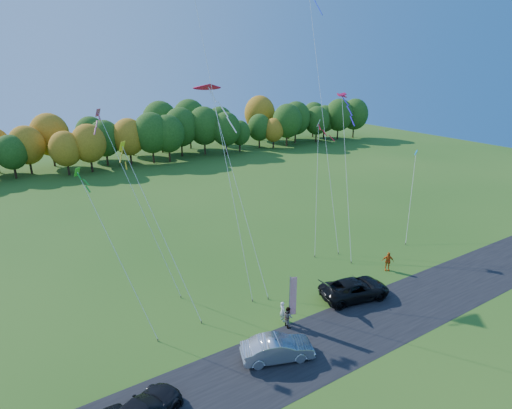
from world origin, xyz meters
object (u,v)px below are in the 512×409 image
black_suv (355,289)px  feather_flag (292,296)px  silver_sedan (277,348)px  person_east (388,261)px

black_suv → feather_flag: (-6.60, -0.29, 1.70)m
silver_sedan → person_east: 15.98m
black_suv → silver_sedan: bearing=117.6°
silver_sedan → black_suv: bearing=-55.6°
person_east → black_suv: bearing=-122.4°
feather_flag → silver_sedan: bearing=-140.6°
black_suv → silver_sedan: (-9.46, -2.64, -0.03)m
silver_sedan → person_east: size_ratio=2.57×
black_suv → person_east: size_ratio=3.16×
black_suv → person_east: bearing=-61.4°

